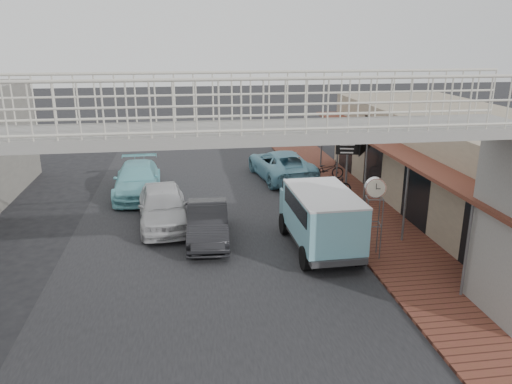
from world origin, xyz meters
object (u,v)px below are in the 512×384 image
object	(u,v)px
angkot_van	(321,212)
street_clock	(375,191)
angkot_far	(137,180)
motorcycle_near	(326,169)
white_hatchback	(163,206)
dark_sedan	(208,223)
arrow_sign	(363,147)
motorcycle_far	(335,185)
angkot_curb	(281,164)

from	to	relation	value
angkot_van	street_clock	bearing A→B (deg)	-33.79
angkot_far	angkot_van	xyz separation A→B (m)	(6.76, -7.30, 0.65)
angkot_van	motorcycle_near	world-z (taller)	angkot_van
angkot_van	motorcycle_near	bearing A→B (deg)	71.20
white_hatchback	dark_sedan	size ratio (longest dim) A/B	1.13
street_clock	arrow_sign	bearing A→B (deg)	82.59
white_hatchback	angkot_far	bearing A→B (deg)	102.81
white_hatchback	motorcycle_near	xyz separation A→B (m)	(8.07, 5.27, -0.23)
white_hatchback	motorcycle_near	bearing A→B (deg)	28.29
dark_sedan	motorcycle_far	distance (m)	7.45
street_clock	angkot_van	bearing A→B (deg)	157.00
angkot_far	angkot_van	size ratio (longest dim) A/B	1.12
dark_sedan	arrow_sign	world-z (taller)	arrow_sign
angkot_far	arrow_sign	world-z (taller)	arrow_sign
white_hatchback	motorcycle_far	bearing A→B (deg)	13.28
motorcycle_near	angkot_van	bearing A→B (deg)	171.53
angkot_van	angkot_curb	bearing A→B (deg)	86.05
white_hatchback	motorcycle_near	size ratio (longest dim) A/B	2.62
angkot_van	arrow_sign	distance (m)	6.73
angkot_van	motorcycle_near	distance (m)	8.87
white_hatchback	motorcycle_far	size ratio (longest dim) A/B	3.15
street_clock	angkot_far	bearing A→B (deg)	144.35
angkot_curb	arrow_sign	xyz separation A→B (m)	(3.09, -3.47, 1.59)
dark_sedan	street_clock	xyz separation A→B (m)	(5.30, -2.33, 1.67)
angkot_far	angkot_van	world-z (taller)	angkot_van
angkot_curb	street_clock	world-z (taller)	street_clock
angkot_curb	angkot_far	world-z (taller)	angkot_curb
motorcycle_near	arrow_sign	size ratio (longest dim) A/B	0.64
white_hatchback	street_clock	distance (m)	8.21
motorcycle_far	white_hatchback	bearing A→B (deg)	115.59
motorcycle_far	street_clock	world-z (taller)	street_clock
dark_sedan	motorcycle_near	bearing A→B (deg)	50.11
motorcycle_near	street_clock	bearing A→B (deg)	-178.03
white_hatchback	dark_sedan	distance (m)	2.42
motorcycle_far	arrow_sign	size ratio (longest dim) A/B	0.53
dark_sedan	angkot_far	distance (m)	6.61
dark_sedan	angkot_curb	xyz separation A→B (m)	(4.20, 7.77, 0.06)
angkot_van	motorcycle_far	bearing A→B (deg)	66.72
angkot_far	arrow_sign	size ratio (longest dim) A/B	1.81
motorcycle_far	angkot_van	bearing A→B (deg)	165.62
arrow_sign	angkot_curb	bearing A→B (deg)	144.34
angkot_curb	angkot_van	size ratio (longest dim) A/B	1.19
arrow_sign	white_hatchback	bearing A→B (deg)	-151.58
motorcycle_near	arrow_sign	bearing A→B (deg)	-153.80
dark_sedan	angkot_curb	distance (m)	8.84
white_hatchback	dark_sedan	xyz separation A→B (m)	(1.63, -1.78, -0.11)
motorcycle_far	arrow_sign	xyz separation A→B (m)	(1.21, -0.01, 1.78)
angkot_curb	motorcycle_far	world-z (taller)	angkot_curb
white_hatchback	arrow_sign	world-z (taller)	arrow_sign
angkot_van	street_clock	world-z (taller)	street_clock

